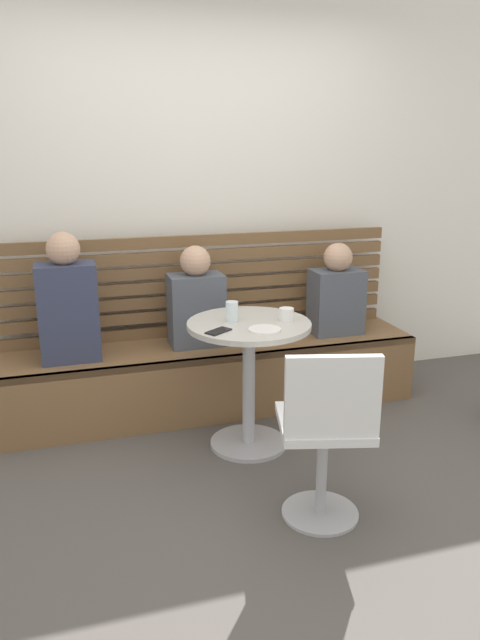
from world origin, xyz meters
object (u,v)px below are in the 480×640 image
Objects in this scene: plate_small at (265,330)px; cup_ceramic_white at (286,314)px; booth_bench at (209,376)px; person_child_left at (336,294)px; cafe_table at (249,360)px; cup_water_clear at (232,311)px; phone_on_table at (218,331)px; white_chair at (326,431)px; person_child_middle at (196,302)px; person_adult at (68,304)px.

cup_ceramic_white is at bearing 39.53° from plate_small.
person_child_left is (0.88, 0.00, 0.49)m from booth_bench.
booth_bench is 0.86m from cup_ceramic_white.
booth_bench is 0.91m from plate_small.
cafe_table is 6.73× the size of cup_water_clear.
phone_on_table is (-0.24, 0.05, -0.00)m from plate_small.
cafe_table is at bearing -29.94° from cup_water_clear.
cafe_table is at bearing 96.81° from white_chair.
cup_water_clear is at bearing -81.86° from person_child_middle.
plate_small reaches higher than booth_bench.
booth_bench is 3.18× the size of white_chair.
plate_small is (-0.18, -0.15, -0.03)m from cup_ceramic_white.
booth_bench is at bearing 116.68° from cup_ceramic_white.
plate_small is at bearing -136.48° from phone_on_table.
white_chair is at bearing -52.51° from person_adult.
person_child_middle is 0.71m from phone_on_table.
cup_ceramic_white is 0.42m from phone_on_table.
cup_water_clear is at bearing 165.14° from cup_ceramic_white.
cup_water_clear is (0.85, -0.49, 0.01)m from person_adult.
person_child_middle is 0.72m from cup_ceramic_white.
person_adult is 9.48× the size of cup_ceramic_white.
white_chair is 7.73× the size of cup_water_clear.
person_child_left is (0.79, 0.56, 0.19)m from cafe_table.
person_child_middle is (0.78, 0.05, -0.06)m from person_adult.
white_chair is 1.45m from person_child_middle.
cafe_table is 0.98× the size of person_adult.
white_chair is 1.34× the size of person_child_middle.
cup_ceramic_white reaches higher than cafe_table.
cafe_table is 0.99m from person_child_left.
cafe_table is 1.16× the size of person_child_middle.
person_child_left reaches higher than phone_on_table.
person_child_left reaches higher than booth_bench.
person_child_middle reaches higher than booth_bench.
plate_small is at bearing 95.98° from white_chair.
person_child_middle is (-0.26, 1.40, 0.26)m from white_chair.
plate_small is (0.03, -0.17, 0.23)m from cafe_table.
person_adult reaches higher than person_child_left.
plate_small is at bearing -36.28° from person_adult.
phone_on_table is at bearing -99.62° from booth_bench.
cup_ceramic_white reaches higher than booth_bench.
cup_water_clear reaches higher than booth_bench.
white_chair is at bearing -79.59° from person_child_middle.
person_child_left is 0.84m from cup_ceramic_white.
booth_bench is 15.88× the size of plate_small.
phone_on_table is (-1.00, -0.69, 0.04)m from person_child_left.
cup_water_clear reaches higher than cafe_table.
cafe_table is at bearing -29.74° from person_adult.
person_child_left is at bearing -89.95° from phone_on_table.
booth_bench is 0.64m from cafe_table.
person_child_middle is at bearing 100.41° from white_chair.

